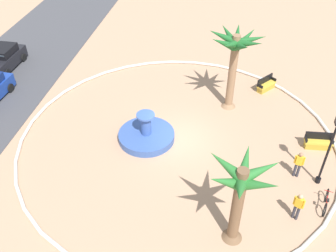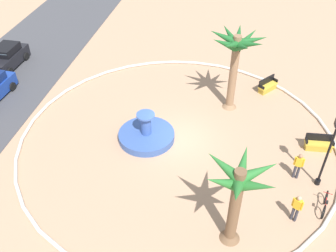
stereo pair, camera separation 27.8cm
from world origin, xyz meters
The scene contains 12 objects.
ground_plane centered at (0.00, 0.00, 0.00)m, with size 80.00×80.00×0.00m, color tan.
plaza_curb centered at (0.00, 0.00, 0.10)m, with size 18.98×18.98×0.20m, color silver.
fountain centered at (-0.32, 1.83, 0.28)m, with size 3.39×3.39×1.85m.
palm_tree_near_fountain centered at (3.97, -2.92, 4.10)m, with size 3.53×3.62×5.44m.
palm_tree_by_curb centered at (-6.47, -3.54, 3.24)m, with size 3.33×3.19×4.63m.
bench_east centered at (0.62, -8.27, 0.35)m, with size 0.61×1.63×1.00m.
bench_west centered at (6.48, -5.46, 0.35)m, with size 1.54×1.42×1.00m.
lamppost centered at (-2.24, -7.92, 2.64)m, with size 0.32×0.32×4.52m.
bicycle_red_frame centered at (-3.96, -8.01, 0.38)m, with size 1.68×0.57×0.94m.
person_cyclist_helmet centered at (-4.88, -6.48, 0.93)m, with size 0.34×0.48×1.67m.
person_cyclist_photo centered at (-1.98, -6.78, 0.94)m, with size 0.26×0.52×1.68m.
parked_car_third centered at (6.31, 14.56, 0.78)m, with size 4.03×1.98×1.67m.
Camera 2 is at (-17.13, -2.64, 14.83)m, focal length 40.10 mm.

